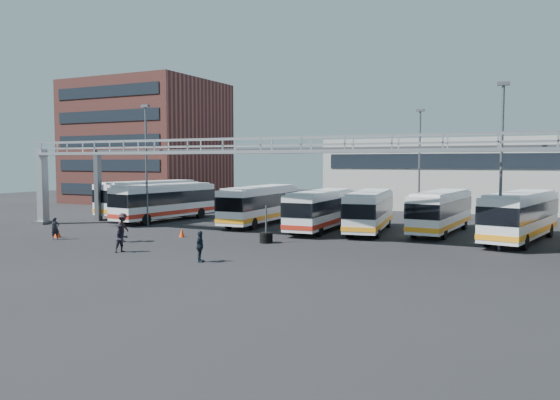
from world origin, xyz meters
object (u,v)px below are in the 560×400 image
at_px(bus_0, 149,197).
at_px(pedestrian_c, 123,228).
at_px(bus_4, 321,209).
at_px(pedestrian_b, 121,238).
at_px(light_pole_mid, 501,157).
at_px(bus_7, 521,214).
at_px(bus_3, 260,204).
at_px(bus_6, 441,210).
at_px(pedestrian_d, 200,246).
at_px(cone_left, 57,232).
at_px(bus_1, 165,201).
at_px(cone_right, 182,233).
at_px(pedestrian_a, 55,228).
at_px(light_pole_left, 146,158).
at_px(light_pole_back, 419,158).
at_px(tire_stack, 266,237).
at_px(bus_5, 370,210).

distance_m(bus_0, pedestrian_c, 18.23).
relative_size(bus_4, pedestrian_b, 6.30).
relative_size(light_pole_mid, bus_7, 0.90).
distance_m(bus_3, bus_6, 15.01).
distance_m(pedestrian_d, cone_left, 15.14).
bearing_deg(bus_7, bus_1, -168.58).
xyz_separation_m(pedestrian_c, cone_right, (2.15, 3.71, -0.65)).
height_order(light_pole_mid, bus_4, light_pole_mid).
relative_size(pedestrian_a, pedestrian_b, 0.94).
bearing_deg(light_pole_mid, bus_0, 166.88).
bearing_deg(light_pole_left, pedestrian_c, -59.96).
relative_size(bus_1, pedestrian_a, 7.29).
bearing_deg(light_pole_back, cone_right, -124.92).
bearing_deg(tire_stack, cone_right, -178.43).
bearing_deg(light_pole_mid, pedestrian_c, -162.40).
relative_size(light_pole_mid, pedestrian_d, 5.98).
height_order(light_pole_left, cone_right, light_pole_left).
xyz_separation_m(bus_7, pedestrian_d, (-15.26, -15.78, -1.01)).
height_order(light_pole_back, bus_3, light_pole_back).
height_order(bus_4, cone_left, bus_4).
distance_m(pedestrian_c, cone_right, 4.34).
relative_size(bus_1, bus_3, 1.03).
bearing_deg(pedestrian_c, bus_3, -29.87).
height_order(bus_6, cone_right, bus_6).
xyz_separation_m(cone_right, tire_stack, (6.75, 0.19, 0.10)).
bearing_deg(bus_6, bus_4, -159.78).
height_order(bus_0, bus_4, bus_0).
height_order(pedestrian_a, cone_left, pedestrian_a).
relative_size(bus_0, bus_5, 1.11).
height_order(bus_5, tire_stack, bus_5).
height_order(bus_1, pedestrian_d, bus_1).
bearing_deg(pedestrian_a, bus_3, -12.84).
bearing_deg(cone_left, bus_1, 89.52).
relative_size(bus_1, cone_right, 17.42).
xyz_separation_m(pedestrian_b, cone_right, (-0.69, 7.01, -0.51)).
height_order(bus_1, bus_7, bus_1).
height_order(pedestrian_d, cone_left, pedestrian_d).
relative_size(bus_5, bus_7, 0.93).
distance_m(bus_7, pedestrian_c, 26.95).
height_order(pedestrian_b, pedestrian_d, pedestrian_d).
relative_size(bus_0, cone_left, 14.69).
distance_m(bus_6, tire_stack, 14.06).
bearing_deg(light_pole_back, cone_left, -132.73).
bearing_deg(light_pole_back, bus_6, -67.89).
relative_size(light_pole_mid, bus_3, 0.93).
bearing_deg(pedestrian_b, bus_0, 64.45).
distance_m(bus_5, cone_left, 23.15).
bearing_deg(bus_0, cone_right, -33.51).
bearing_deg(bus_6, light_pole_mid, -51.10).
xyz_separation_m(bus_7, tire_stack, (-15.28, -7.98, -1.44)).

